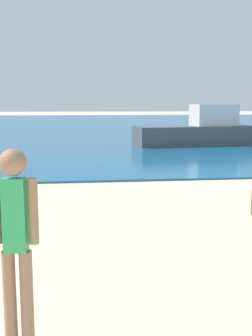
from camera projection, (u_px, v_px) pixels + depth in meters
name	position (u px, v px, depth m)	size (l,w,h in m)	color
water	(79.00, 124.00, 40.75)	(160.00, 60.00, 0.06)	#14567F
person_distant	(16.00, 236.00, 3.63)	(0.40, 0.23, 1.76)	#936B4C
boat_near	(198.00, 131.00, 20.83)	(6.04, 2.58, 1.99)	#4C4C51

